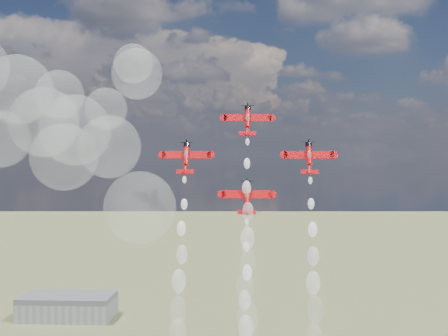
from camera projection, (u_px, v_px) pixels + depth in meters
name	position (u px, v px, depth m)	size (l,w,h in m)	color
hangar	(68.00, 306.00, 343.44)	(50.00, 28.00, 13.00)	gray
plane_lead	(248.00, 120.00, 165.09)	(12.74, 6.44, 8.43)	#C0090C
plane_left	(186.00, 157.00, 161.18)	(12.74, 6.44, 8.43)	#C0090C
plane_right	(309.00, 157.00, 159.46)	(12.74, 6.44, 8.43)	#C0090C
plane_slot	(247.00, 197.00, 155.55)	(12.74, 6.44, 8.43)	#C0090C
smoke_trail_lead	(247.00, 279.00, 146.24)	(5.37, 24.27, 43.99)	white
smoke_trail_left	(177.00, 326.00, 142.76)	(5.54, 23.64, 44.38)	white
smoke_trail_right	(314.00, 328.00, 140.80)	(5.10, 23.89, 43.56)	white
drifted_smoke_cloud	(58.00, 124.00, 184.71)	(70.19, 41.37, 61.13)	white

